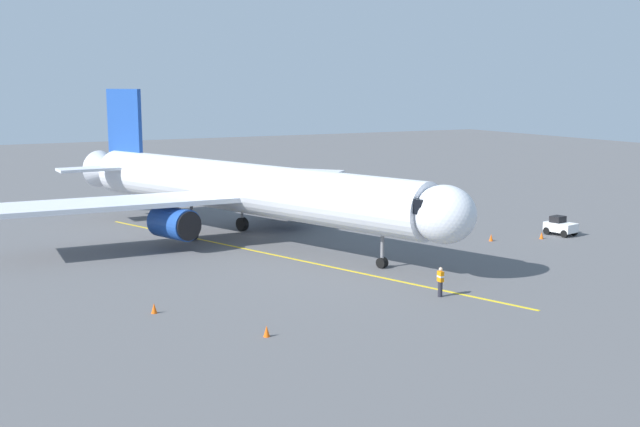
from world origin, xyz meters
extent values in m
plane|color=#565659|center=(0.00, 0.00, 0.00)|extent=(220.00, 220.00, 0.00)
cube|color=yellow|center=(0.64, 6.59, 0.01)|extent=(13.95, 37.65, 0.01)
cylinder|color=silver|center=(0.64, 0.59, 4.10)|extent=(15.24, 33.24, 3.80)
ellipsoid|color=silver|center=(-5.61, 17.69, 4.10)|extent=(4.76, 5.00, 3.61)
cone|color=silver|center=(6.99, -16.78, 4.10)|extent=(4.24, 3.99, 3.42)
cube|color=black|center=(-5.12, 16.37, 4.65)|extent=(3.58, 2.61, 0.90)
cube|color=silver|center=(-6.09, -5.83, 3.50)|extent=(16.14, 15.28, 0.36)
cylinder|color=#1E479E|center=(-4.47, -2.34, 2.00)|extent=(3.33, 3.98, 2.30)
cylinder|color=black|center=(-5.07, -0.69, 2.00)|extent=(2.04, 0.91, 2.10)
cube|color=silver|center=(9.92, 0.02, 3.50)|extent=(17.22, 5.77, 0.36)
cylinder|color=#1E479E|center=(6.43, 1.65, 2.00)|extent=(3.33, 3.98, 2.30)
cylinder|color=black|center=(5.83, 3.29, 2.00)|extent=(2.04, 0.91, 2.10)
cube|color=#1E479E|center=(5.96, -13.96, 7.90)|extent=(1.99, 4.63, 7.20)
cube|color=silver|center=(2.85, -14.78, 4.70)|extent=(6.52, 5.84, 0.24)
cube|color=silver|center=(8.86, -12.58, 4.70)|extent=(6.48, 2.63, 0.24)
cylinder|color=slate|center=(-3.99, 13.27, 1.73)|extent=(0.24, 0.24, 2.77)
cylinder|color=black|center=(-3.99, 13.27, 0.35)|extent=(0.66, 0.81, 0.70)
cylinder|color=slate|center=(-0.77, -3.12, 1.94)|extent=(0.24, 0.24, 2.77)
cylinder|color=black|center=(-0.77, -3.12, 0.55)|extent=(0.80, 1.19, 1.10)
cylinder|color=slate|center=(4.11, -1.33, 1.94)|extent=(0.24, 0.24, 2.77)
cylinder|color=black|center=(4.11, -1.33, 0.55)|extent=(0.80, 1.19, 1.10)
cylinder|color=#23232D|center=(-3.20, 20.67, 0.44)|extent=(0.26, 0.26, 0.88)
cube|color=orange|center=(-3.20, 20.67, 1.18)|extent=(0.25, 0.39, 0.60)
cube|color=silver|center=(-3.20, 20.67, 1.18)|extent=(0.26, 0.41, 0.10)
sphere|color=beige|center=(-3.20, 20.67, 1.60)|extent=(0.22, 0.22, 0.22)
cube|color=white|center=(-22.60, 10.47, 0.65)|extent=(1.93, 2.55, 0.70)
cube|color=black|center=(-22.54, 10.17, 1.25)|extent=(1.26, 1.10, 0.50)
cylinder|color=black|center=(-23.40, 11.12, 0.30)|extent=(0.36, 0.64, 0.60)
cylinder|color=black|center=(-22.12, 11.38, 0.30)|extent=(0.36, 0.64, 0.60)
cylinder|color=black|center=(-23.08, 9.55, 0.30)|extent=(0.36, 0.64, 0.60)
cylinder|color=black|center=(-21.81, 9.81, 0.30)|extent=(0.36, 0.64, 0.60)
cone|color=#F2590F|center=(8.34, 22.50, 0.28)|extent=(0.32, 0.32, 0.55)
cone|color=#F2590F|center=(-16.10, 9.77, 0.28)|extent=(0.32, 0.32, 0.55)
cone|color=#F2590F|center=(-20.14, 10.95, 0.28)|extent=(0.32, 0.32, 0.55)
cone|color=#F2590F|center=(12.04, 16.27, 0.28)|extent=(0.32, 0.32, 0.55)
camera|label=1|loc=(22.40, 54.70, 11.88)|focal=43.01mm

